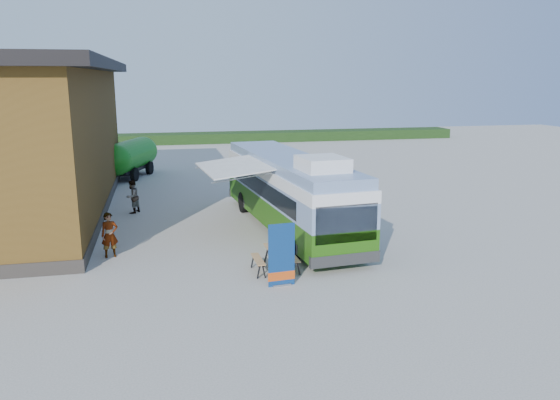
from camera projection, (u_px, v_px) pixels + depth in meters
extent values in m
plane|color=#BCB7AD|center=(267.00, 260.00, 20.34)|extent=(100.00, 100.00, 0.00)
cube|color=brown|center=(19.00, 143.00, 26.90)|extent=(8.00, 20.00, 7.00)
cube|color=black|center=(11.00, 65.00, 26.07)|extent=(9.60, 21.20, 0.50)
cube|color=#332D28|center=(26.00, 207.00, 27.61)|extent=(8.10, 20.10, 0.50)
cube|color=#264419|center=(272.00, 136.00, 58.10)|extent=(40.00, 3.00, 1.00)
cube|color=#2F6E12|center=(288.00, 209.00, 24.39)|extent=(3.76, 12.45, 1.12)
cube|color=#758FB7|center=(288.00, 186.00, 24.17)|extent=(3.76, 12.45, 0.92)
cube|color=black|center=(258.00, 186.00, 24.26)|extent=(1.06, 10.17, 0.72)
cube|color=black|center=(311.00, 182.00, 25.03)|extent=(1.06, 10.17, 0.72)
cube|color=white|center=(288.00, 171.00, 24.02)|extent=(3.76, 12.45, 0.46)
cube|color=#758FB7|center=(288.00, 161.00, 23.92)|extent=(3.59, 12.23, 0.41)
cube|color=white|center=(322.00, 164.00, 20.22)|extent=(1.81, 1.99, 0.51)
cube|color=black|center=(347.00, 224.00, 18.55)|extent=(2.29, 0.29, 1.33)
cube|color=#2D2D2D|center=(345.00, 259.00, 18.88)|extent=(2.61, 0.46, 0.41)
cube|color=#2D2D2D|center=(253.00, 191.00, 30.09)|extent=(2.61, 0.46, 0.41)
cylinder|color=black|center=(295.00, 246.00, 20.35)|extent=(0.41, 1.05, 1.02)
cylinder|color=black|center=(351.00, 240.00, 21.05)|extent=(0.41, 1.05, 1.02)
cylinder|color=black|center=(244.00, 202.00, 27.45)|extent=(0.41, 1.05, 1.02)
cylinder|color=black|center=(287.00, 199.00, 28.15)|extent=(0.41, 1.05, 1.02)
cube|color=white|center=(235.00, 171.00, 23.40)|extent=(3.13, 4.60, 0.33)
cube|color=#A5A8AD|center=(265.00, 165.00, 23.77)|extent=(0.61, 4.64, 0.15)
cylinder|color=#A5A8AD|center=(246.00, 181.00, 21.68)|extent=(2.80, 0.33, 0.34)
cylinder|color=#A5A8AD|center=(226.00, 167.00, 25.16)|extent=(2.80, 0.33, 0.34)
cube|color=navy|center=(282.00, 255.00, 17.60)|extent=(0.89, 0.12, 2.10)
cube|color=#CF4A13|center=(281.00, 276.00, 17.76)|extent=(0.91, 0.13, 0.29)
cube|color=#A5A8AD|center=(281.00, 285.00, 17.83)|extent=(0.65, 0.24, 0.06)
cylinder|color=#A5A8AD|center=(281.00, 255.00, 17.62)|extent=(0.03, 0.03, 2.10)
cube|color=tan|center=(275.00, 249.00, 18.97)|extent=(0.58, 1.34, 0.04)
cube|color=tan|center=(258.00, 259.00, 18.90)|extent=(0.31, 1.34, 0.04)
cube|color=tan|center=(292.00, 256.00, 19.18)|extent=(0.31, 1.34, 0.04)
cube|color=black|center=(273.00, 266.00, 18.49)|extent=(0.06, 0.06, 0.82)
cube|color=black|center=(284.00, 265.00, 18.58)|extent=(0.06, 0.06, 0.82)
cube|color=black|center=(266.00, 256.00, 19.54)|extent=(0.06, 0.06, 0.82)
cube|color=black|center=(277.00, 255.00, 19.63)|extent=(0.06, 0.06, 0.82)
imported|color=#999999|center=(110.00, 235.00, 20.50)|extent=(0.71, 0.56, 1.73)
imported|color=#999999|center=(132.00, 197.00, 27.21)|extent=(0.98, 1.02, 1.66)
cylinder|color=#167C16|center=(130.00, 155.00, 36.81)|extent=(3.44, 4.91, 2.02)
sphere|color=#167C16|center=(116.00, 160.00, 34.64)|extent=(2.02, 2.02, 2.02)
sphere|color=#167C16|center=(143.00, 151.00, 38.98)|extent=(2.02, 2.02, 2.02)
cube|color=black|center=(131.00, 168.00, 37.01)|extent=(2.89, 4.89, 0.22)
cube|color=black|center=(113.00, 177.00, 34.20)|extent=(0.59, 1.31, 0.11)
cylinder|color=black|center=(112.00, 174.00, 35.85)|extent=(0.57, 0.94, 0.90)
cylinder|color=black|center=(135.00, 174.00, 35.64)|extent=(0.57, 0.94, 0.90)
cylinder|color=black|center=(128.00, 167.00, 38.45)|extent=(0.57, 0.94, 0.90)
cylinder|color=black|center=(150.00, 168.00, 38.25)|extent=(0.57, 0.94, 0.90)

